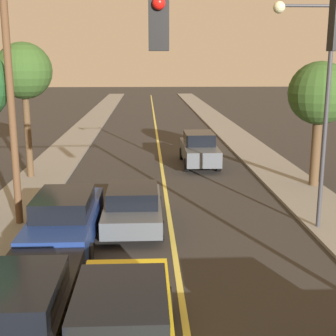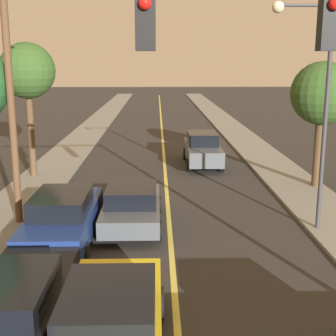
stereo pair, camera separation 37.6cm
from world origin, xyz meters
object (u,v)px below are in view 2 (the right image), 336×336
at_px(car_outer_lane_front, 11,309).
at_px(utility_pole_left, 10,94).
at_px(car_outer_lane_second, 63,218).
at_px(streetlamp_right, 313,87).
at_px(car_near_lane_front, 110,325).
at_px(car_near_lane_second, 132,206).
at_px(car_far_oncoming, 202,149).
at_px(tree_left_near, 27,72).
at_px(tree_right_near, 322,95).

bearing_deg(car_outer_lane_front, utility_pole_left, 104.94).
distance_m(car_outer_lane_second, streetlamp_right, 8.65).
height_order(car_outer_lane_front, utility_pole_left, utility_pole_left).
relative_size(car_near_lane_front, car_near_lane_second, 1.12).
bearing_deg(streetlamp_right, car_near_lane_second, 173.44).
distance_m(car_near_lane_front, utility_pole_left, 9.33).
xyz_separation_m(car_near_lane_second, car_far_oncoming, (3.30, 9.51, 0.16)).
xyz_separation_m(car_outer_lane_front, utility_pole_left, (-1.87, 6.99, 3.65)).
relative_size(utility_pole_left, tree_left_near, 1.33).
height_order(car_outer_lane_front, tree_left_near, tree_left_near).
bearing_deg(utility_pole_left, tree_right_near, 20.78).
distance_m(car_near_lane_front, car_far_oncoming, 17.33).
bearing_deg(tree_left_near, car_outer_lane_front, -77.30).
bearing_deg(car_outer_lane_front, car_near_lane_front, -19.18).
bearing_deg(car_outer_lane_front, tree_left_near, 102.70).
bearing_deg(streetlamp_right, utility_pole_left, 175.02).
distance_m(car_outer_lane_front, streetlamp_right, 10.60).
distance_m(car_outer_lane_front, car_outer_lane_second, 5.23).
xyz_separation_m(car_far_oncoming, streetlamp_right, (2.39, -10.16, 3.82)).
bearing_deg(car_far_oncoming, car_near_lane_second, 70.86).
bearing_deg(tree_left_near, car_far_oncoming, 18.05).
height_order(car_outer_lane_second, car_far_oncoming, car_far_oncoming).
relative_size(tree_left_near, tree_right_near, 1.16).
relative_size(car_outer_lane_second, car_far_oncoming, 1.06).
bearing_deg(tree_right_near, car_outer_lane_second, -147.78).
bearing_deg(car_near_lane_second, tree_left_near, 126.67).
xyz_separation_m(car_near_lane_front, streetlamp_right, (5.69, 6.85, 3.88)).
distance_m(car_outer_lane_front, tree_right_near, 15.45).
relative_size(car_near_lane_front, car_outer_lane_second, 0.96).
height_order(car_near_lane_second, car_outer_lane_front, car_outer_lane_front).
bearing_deg(car_outer_lane_front, car_outer_lane_second, 90.00).
relative_size(streetlamp_right, tree_left_near, 1.15).
relative_size(car_outer_lane_front, streetlamp_right, 0.73).
bearing_deg(tree_left_near, car_outer_lane_second, -69.89).
distance_m(car_near_lane_second, utility_pole_left, 5.36).
xyz_separation_m(car_outer_lane_front, tree_left_near, (-3.06, 13.60, 4.21)).
height_order(tree_left_near, tree_right_near, tree_left_near).
distance_m(car_near_lane_second, tree_right_near, 9.72).
xyz_separation_m(car_outer_lane_front, car_far_oncoming, (5.29, 16.32, 0.10)).
bearing_deg(car_outer_lane_second, car_far_oncoming, 64.51).
distance_m(car_near_lane_second, streetlamp_right, 6.98).
xyz_separation_m(car_far_oncoming, tree_left_near, (-8.35, -2.72, 4.11)).
distance_m(tree_left_near, tree_right_near, 13.12).
xyz_separation_m(car_outer_lane_second, car_far_oncoming, (5.29, 11.09, 0.04)).
bearing_deg(streetlamp_right, car_far_oncoming, 103.23).
bearing_deg(tree_right_near, car_near_lane_front, -122.94).
height_order(car_near_lane_front, car_outer_lane_front, car_near_lane_front).
xyz_separation_m(car_near_lane_front, car_near_lane_second, (-0.00, 7.51, -0.10)).
height_order(car_near_lane_front, tree_left_near, tree_left_near).
bearing_deg(tree_right_near, car_outer_lane_front, -130.73).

